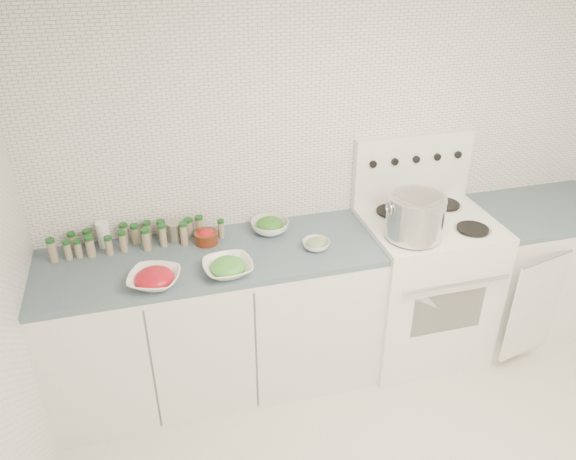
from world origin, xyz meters
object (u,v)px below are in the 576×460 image
(stove, at_px, (421,281))
(bowl_snowpea, at_px, (228,267))
(stock_pot, at_px, (415,215))
(bowl_tomato, at_px, (154,278))

(stove, relative_size, bowl_snowpea, 5.10)
(bowl_snowpea, bearing_deg, stock_pot, 1.75)
(stove, relative_size, stock_pot, 4.06)
(stock_pot, bearing_deg, bowl_snowpea, -178.25)
(stove, height_order, bowl_snowpea, stove)
(stove, distance_m, bowl_tomato, 1.68)
(stove, distance_m, stock_pot, 0.63)
(bowl_snowpea, bearing_deg, stove, 8.65)
(stove, xyz_separation_m, stock_pot, (-0.19, -0.16, 0.58))
(stove, xyz_separation_m, bowl_tomato, (-1.61, -0.19, 0.44))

